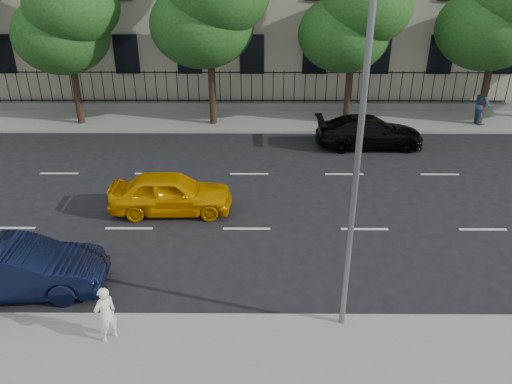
% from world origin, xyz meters
% --- Properties ---
extents(ground, '(120.00, 120.00, 0.00)m').
position_xyz_m(ground, '(0.00, 0.00, 0.00)').
color(ground, black).
rests_on(ground, ground).
extents(near_sidewalk, '(60.00, 4.00, 0.15)m').
position_xyz_m(near_sidewalk, '(0.00, -4.00, 0.07)').
color(near_sidewalk, gray).
rests_on(near_sidewalk, ground).
extents(far_sidewalk, '(60.00, 4.00, 0.15)m').
position_xyz_m(far_sidewalk, '(0.00, 14.00, 0.07)').
color(far_sidewalk, gray).
rests_on(far_sidewalk, ground).
extents(lane_markings, '(49.60, 4.62, 0.01)m').
position_xyz_m(lane_markings, '(0.00, 4.75, 0.01)').
color(lane_markings, silver).
rests_on(lane_markings, ground).
extents(iron_fence, '(30.00, 0.50, 2.20)m').
position_xyz_m(iron_fence, '(0.00, 15.70, 0.65)').
color(iron_fence, slate).
rests_on(iron_fence, far_sidewalk).
extents(street_light, '(0.25, 3.32, 8.05)m').
position_xyz_m(street_light, '(2.50, -1.77, 5.15)').
color(street_light, slate).
rests_on(street_light, near_sidewalk).
extents(tree_b, '(5.53, 5.12, 8.97)m').
position_xyz_m(tree_b, '(-8.96, 13.36, 5.84)').
color(tree_b, '#382619').
rests_on(tree_b, far_sidewalk).
extents(tree_d, '(5.34, 4.94, 8.84)m').
position_xyz_m(tree_d, '(5.04, 13.36, 5.84)').
color(tree_d, '#382619').
rests_on(tree_d, far_sidewalk).
extents(tree_e, '(5.71, 5.31, 9.46)m').
position_xyz_m(tree_e, '(12.04, 13.36, 6.20)').
color(tree_e, '#382619').
rests_on(tree_e, far_sidewalk).
extents(yellow_taxi, '(4.37, 1.85, 1.47)m').
position_xyz_m(yellow_taxi, '(-2.71, 3.75, 0.74)').
color(yellow_taxi, '#E89600').
rests_on(yellow_taxi, ground).
extents(navy_sedan, '(4.77, 2.01, 1.53)m').
position_xyz_m(navy_sedan, '(-6.17, -0.93, 0.77)').
color(navy_sedan, black).
rests_on(navy_sedan, ground).
extents(black_sedan, '(5.08, 2.18, 1.46)m').
position_xyz_m(black_sedan, '(5.62, 10.23, 0.73)').
color(black_sedan, black).
rests_on(black_sedan, ground).
extents(woman_near, '(0.63, 0.63, 1.48)m').
position_xyz_m(woman_near, '(-3.18, -2.91, 0.89)').
color(woman_near, white).
rests_on(woman_near, near_sidewalk).
extents(pedestrian_far, '(0.77, 0.99, 2.00)m').
position_xyz_m(pedestrian_far, '(12.08, 13.31, 1.15)').
color(pedestrian_far, '#2A4B81').
rests_on(pedestrian_far, far_sidewalk).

